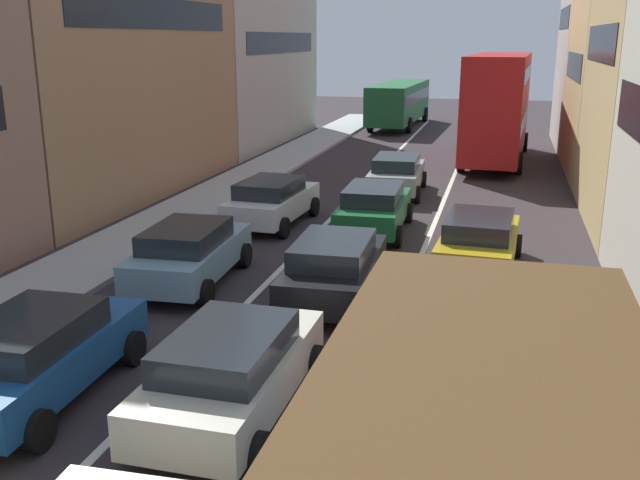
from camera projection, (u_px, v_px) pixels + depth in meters
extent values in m
cube|color=#B0B0B0|center=(192.00, 208.00, 24.76)|extent=(2.60, 64.00, 0.14)
cube|color=silver|center=(331.00, 219.00, 23.57)|extent=(0.16, 60.00, 0.01)
cube|color=silver|center=(434.00, 225.00, 22.75)|extent=(0.16, 60.00, 0.01)
cube|color=#9E7556|center=(74.00, 31.00, 26.26)|extent=(7.00, 14.57, 12.06)
cube|color=black|center=(160.00, 13.00, 25.25)|extent=(0.02, 11.73, 1.10)
cube|color=#B2ADA3|center=(224.00, 52.00, 40.19)|extent=(7.00, 14.57, 10.06)
cube|color=black|center=(283.00, 43.00, 39.21)|extent=(0.02, 11.73, 1.10)
cube|color=#B2ADA3|center=(633.00, 30.00, 37.32)|extent=(7.00, 8.70, 12.39)
cube|color=black|center=(564.00, 18.00, 38.00)|extent=(0.02, 7.04, 1.10)
cube|color=black|center=(574.00, 66.00, 30.40)|extent=(0.02, 7.04, 1.10)
cube|color=black|center=(601.00, 43.00, 21.94)|extent=(0.02, 7.04, 1.10)
cube|color=navy|center=(488.00, 399.00, 8.90)|extent=(2.41, 2.41, 1.90)
cube|color=black|center=(493.00, 333.00, 9.92)|extent=(2.02, 0.04, 0.70)
cylinder|color=black|center=(392.00, 448.00, 9.53)|extent=(0.30, 0.96, 0.96)
cylinder|color=black|center=(581.00, 475.00, 8.94)|extent=(0.30, 0.96, 0.96)
cube|color=beige|center=(233.00, 375.00, 11.17)|extent=(1.84, 4.32, 0.70)
cube|color=#1E2328|center=(227.00, 348.00, 10.84)|extent=(1.61, 2.42, 0.52)
cylinder|color=black|center=(217.00, 351.00, 12.86)|extent=(0.23, 0.64, 0.64)
cylinder|color=black|center=(314.00, 363.00, 12.40)|extent=(0.23, 0.64, 0.64)
cylinder|color=black|center=(136.00, 435.00, 10.14)|extent=(0.23, 0.64, 0.64)
cylinder|color=black|center=(257.00, 454.00, 9.68)|extent=(0.23, 0.64, 0.64)
cube|color=#194C8C|center=(39.00, 360.00, 11.73)|extent=(1.93, 4.35, 0.70)
cube|color=#1E2328|center=(28.00, 333.00, 11.39)|extent=(1.66, 2.45, 0.52)
cylinder|color=black|center=(44.00, 339.00, 13.39)|extent=(0.24, 0.65, 0.64)
cylinder|color=black|center=(133.00, 348.00, 13.00)|extent=(0.24, 0.65, 0.64)
cylinder|color=black|center=(38.00, 431.00, 10.26)|extent=(0.24, 0.65, 0.64)
cube|color=black|center=(335.00, 272.00, 16.12)|extent=(1.94, 4.36, 0.70)
cube|color=#1E2328|center=(333.00, 251.00, 15.78)|extent=(1.66, 2.46, 0.52)
cylinder|color=black|center=(310.00, 265.00, 17.78)|extent=(0.24, 0.65, 0.64)
cylinder|color=black|center=(383.00, 270.00, 17.39)|extent=(0.24, 0.65, 0.64)
cylinder|color=black|center=(278.00, 306.00, 15.04)|extent=(0.24, 0.65, 0.64)
cylinder|color=black|center=(364.00, 313.00, 14.65)|extent=(0.24, 0.65, 0.64)
cube|color=#759EB7|center=(190.00, 257.00, 17.24)|extent=(2.03, 4.39, 0.70)
cube|color=#1E2328|center=(186.00, 237.00, 16.90)|extent=(1.71, 2.49, 0.52)
cylinder|color=black|center=(179.00, 251.00, 18.89)|extent=(0.25, 0.65, 0.64)
cylinder|color=black|center=(245.00, 255.00, 18.54)|extent=(0.25, 0.65, 0.64)
cylinder|color=black|center=(129.00, 288.00, 16.14)|extent=(0.25, 0.65, 0.64)
cylinder|color=black|center=(206.00, 293.00, 15.79)|extent=(0.25, 0.65, 0.64)
cube|color=#19592D|center=(374.00, 211.00, 21.78)|extent=(1.92, 4.35, 0.70)
cube|color=#1E2328|center=(373.00, 195.00, 21.44)|extent=(1.65, 2.45, 0.52)
cylinder|color=black|center=(353.00, 210.00, 23.44)|extent=(0.24, 0.65, 0.64)
cylinder|color=black|center=(409.00, 213.00, 23.05)|extent=(0.24, 0.65, 0.64)
cylinder|color=black|center=(335.00, 233.00, 20.70)|extent=(0.24, 0.65, 0.64)
cylinder|color=black|center=(398.00, 236.00, 20.31)|extent=(0.24, 0.65, 0.64)
cube|color=silver|center=(272.00, 204.00, 22.73)|extent=(2.03, 4.39, 0.70)
cube|color=#1E2328|center=(270.00, 188.00, 22.40)|extent=(1.71, 2.49, 0.52)
cylinder|color=black|center=(263.00, 203.00, 24.44)|extent=(0.25, 0.65, 0.64)
cylinder|color=black|center=(314.00, 207.00, 23.90)|extent=(0.25, 0.65, 0.64)
cylinder|color=black|center=(227.00, 223.00, 21.76)|extent=(0.25, 0.65, 0.64)
cylinder|color=black|center=(283.00, 228.00, 21.22)|extent=(0.25, 0.65, 0.64)
cube|color=gray|center=(397.00, 177.00, 27.22)|extent=(1.96, 4.36, 0.70)
cube|color=#1E2328|center=(396.00, 163.00, 26.88)|extent=(1.67, 2.46, 0.52)
cylinder|color=black|center=(378.00, 178.00, 28.88)|extent=(0.24, 0.65, 0.64)
cylinder|color=black|center=(423.00, 179.00, 28.50)|extent=(0.24, 0.65, 0.64)
cylinder|color=black|center=(367.00, 192.00, 26.13)|extent=(0.24, 0.65, 0.64)
cylinder|color=black|center=(417.00, 194.00, 25.75)|extent=(0.24, 0.65, 0.64)
cube|color=#A51E1E|center=(474.00, 327.00, 13.07)|extent=(2.06, 4.40, 0.70)
cube|color=#1E2328|center=(474.00, 302.00, 12.73)|extent=(1.73, 2.50, 0.52)
cylinder|color=black|center=(436.00, 311.00, 14.77)|extent=(0.26, 0.65, 0.64)
cylinder|color=black|center=(527.00, 321.00, 14.23)|extent=(0.26, 0.65, 0.64)
cylinder|color=black|center=(408.00, 371.00, 12.10)|extent=(0.26, 0.65, 0.64)
cylinder|color=black|center=(520.00, 387.00, 11.55)|extent=(0.26, 0.65, 0.64)
cube|color=#B29319|center=(479.00, 245.00, 18.22)|extent=(2.03, 4.39, 0.70)
cube|color=#1E2328|center=(479.00, 226.00, 17.88)|extent=(1.71, 2.49, 0.52)
cylinder|color=black|center=(450.00, 240.00, 19.92)|extent=(0.25, 0.65, 0.64)
cylinder|color=black|center=(517.00, 246.00, 19.39)|extent=(0.25, 0.65, 0.64)
cylinder|color=black|center=(434.00, 272.00, 17.24)|extent=(0.25, 0.65, 0.64)
cylinder|color=black|center=(512.00, 279.00, 16.70)|extent=(0.25, 0.65, 0.64)
cube|color=#B21919|center=(497.00, 127.00, 33.98)|extent=(3.04, 10.61, 2.40)
cube|color=black|center=(497.00, 119.00, 33.88)|extent=(3.03, 9.99, 0.70)
cube|color=#B21919|center=(500.00, 78.00, 33.35)|extent=(3.04, 10.61, 2.16)
cube|color=black|center=(500.00, 73.00, 33.29)|extent=(3.03, 9.99, 0.64)
cylinder|color=black|center=(476.00, 140.00, 38.14)|extent=(0.35, 1.01, 1.00)
cylinder|color=black|center=(524.00, 142.00, 37.41)|extent=(0.35, 1.01, 1.00)
cylinder|color=black|center=(461.00, 161.00, 31.78)|extent=(0.35, 1.01, 1.00)
cylinder|color=black|center=(519.00, 163.00, 31.06)|extent=(0.35, 1.01, 1.00)
cube|color=#1E6033|center=(399.00, 101.00, 47.56)|extent=(2.84, 10.58, 2.40)
cube|color=black|center=(399.00, 96.00, 47.46)|extent=(2.85, 9.95, 0.70)
cylinder|color=black|center=(391.00, 113.00, 51.72)|extent=(0.33, 1.01, 1.00)
cylinder|color=black|center=(425.00, 114.00, 51.04)|extent=(0.33, 1.01, 1.00)
cylinder|color=black|center=(370.00, 124.00, 45.32)|extent=(0.33, 1.01, 1.00)
cylinder|color=black|center=(409.00, 125.00, 44.64)|extent=(0.33, 1.01, 1.00)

